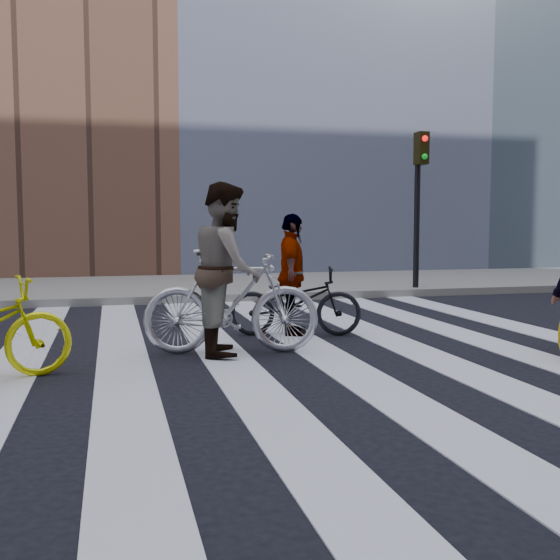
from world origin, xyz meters
name	(u,v)px	position (x,y,z in m)	size (l,w,h in m)	color
ground	(274,355)	(0.00, 0.00, 0.00)	(100.00, 100.00, 0.00)	black
sidewalk_far	(193,287)	(0.00, 7.50, 0.07)	(100.00, 5.00, 0.15)	gray
zebra_crosswalk	(274,354)	(0.00, 0.00, 0.01)	(8.25, 10.00, 0.01)	silver
traffic_signal	(419,184)	(4.40, 5.32, 2.28)	(0.22, 0.42, 3.33)	black
bike_silver_mid	(231,301)	(-0.44, 0.21, 0.60)	(0.56, 1.99, 1.19)	silver
bike_dark_rear	(295,301)	(0.59, 1.19, 0.45)	(0.60, 1.73, 0.91)	black
rider_mid	(227,269)	(-0.49, 0.21, 0.97)	(0.94, 0.73, 1.94)	slate
rider_rear	(292,275)	(0.54, 1.19, 0.80)	(0.94, 0.39, 1.61)	slate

